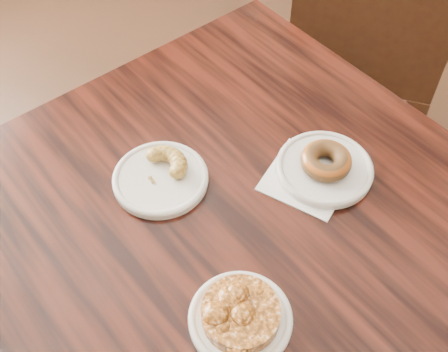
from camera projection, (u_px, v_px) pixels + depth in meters
The scene contains 10 objects.
floor at pixel (353, 348), 1.60m from camera, with size 5.00×5.00×0.00m, color black.
cafe_table at pixel (230, 312), 1.26m from camera, with size 0.92×0.92×0.75m, color black.
chair_far at pixel (364, 52), 1.72m from camera, with size 0.45×0.45×0.90m, color black, non-canonical shape.
napkin at pixel (307, 178), 1.02m from camera, with size 0.14×0.14×0.00m, color white.
plate_donut at pixel (324, 169), 1.03m from camera, with size 0.18×0.18×0.01m, color silver.
plate_cruller at pixel (161, 179), 1.02m from camera, with size 0.17×0.17×0.01m, color silver.
plate_fritter at pixel (240, 319), 0.85m from camera, with size 0.16×0.16×0.01m, color white.
glazed_donut at pixel (326, 161), 1.01m from camera, with size 0.09×0.09×0.03m, color brown.
apple_fritter at pixel (241, 312), 0.83m from camera, with size 0.16×0.16×0.04m, color #432107, non-canonical shape.
cruller_fragment at pixel (160, 172), 1.00m from camera, with size 0.10×0.10×0.03m, color brown, non-canonical shape.
Camera 1 is at (-0.00, -0.72, 1.55)m, focal length 45.00 mm.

